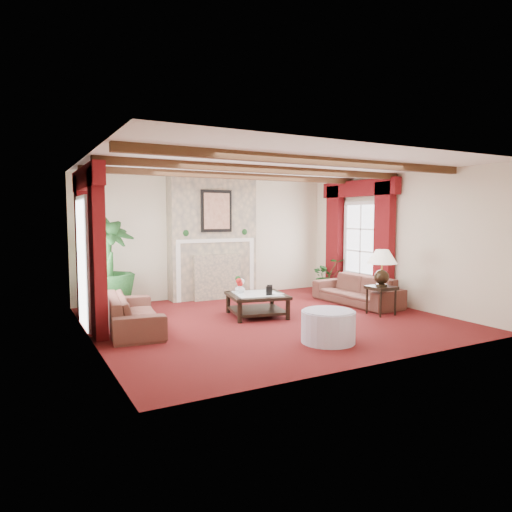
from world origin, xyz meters
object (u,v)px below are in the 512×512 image
potted_palm (107,286)px  ottoman (328,327)px  sofa_left (133,306)px  coffee_table (257,305)px  side_table (381,300)px  sofa_right (357,285)px

potted_palm → ottoman: bearing=-55.7°
sofa_left → potted_palm: potted_palm is taller
sofa_left → ottoman: 3.13m
coffee_table → ottoman: 2.03m
sofa_left → side_table: bearing=-95.8°
sofa_right → potted_palm: bearing=-110.1°
sofa_right → coffee_table: sofa_right is taller
sofa_right → side_table: sofa_right is taller
side_table → potted_palm: bearing=150.4°
side_table → ottoman: size_ratio=0.68×
sofa_right → sofa_left: bearing=-92.5°
coffee_table → side_table: bearing=-12.9°
sofa_right → potted_palm: size_ratio=0.95×
sofa_left → side_table: 4.48m
potted_palm → coffee_table: potted_palm is taller
sofa_right → potted_palm: 5.01m
sofa_left → sofa_right: 4.64m
coffee_table → ottoman: ottoman is taller
sofa_left → sofa_right: (4.64, -0.02, 0.01)m
coffee_table → side_table: size_ratio=1.89×
ottoman → coffee_table: bearing=92.4°
coffee_table → sofa_left: bearing=-169.8°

